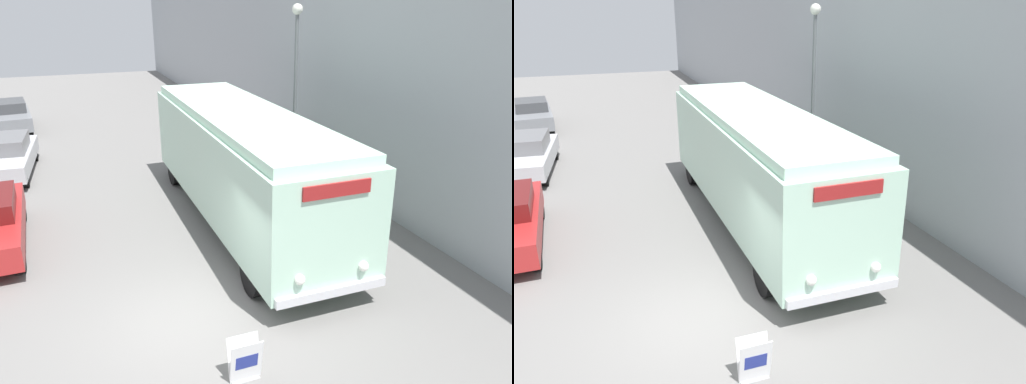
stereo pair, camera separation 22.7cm
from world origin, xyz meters
TOP-DOWN VIEW (x-y plane):
  - ground_plane at (0.00, 0.00)m, footprint 80.00×80.00m
  - building_wall_right at (7.25, 10.00)m, footprint 0.30×60.00m
  - vintage_bus at (2.88, 4.41)m, footprint 2.65×10.72m
  - sign_board at (0.61, -1.96)m, footprint 0.58×0.31m
  - streetlamp at (5.92, 7.27)m, footprint 0.36×0.36m
  - parked_car_mid at (-3.97, 11.64)m, footprint 2.24×4.83m
  - parked_car_far at (-4.18, 19.23)m, footprint 2.16×4.73m

SIDE VIEW (x-z plane):
  - ground_plane at x=0.00m, z-range 0.00..0.00m
  - sign_board at x=0.61m, z-range -0.01..0.81m
  - parked_car_mid at x=-3.97m, z-range 0.02..1.47m
  - parked_car_far at x=-4.18m, z-range 0.02..1.50m
  - vintage_bus at x=2.88m, z-range 0.22..3.56m
  - building_wall_right at x=7.25m, z-range 0.00..6.87m
  - streetlamp at x=5.92m, z-range 0.94..7.04m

